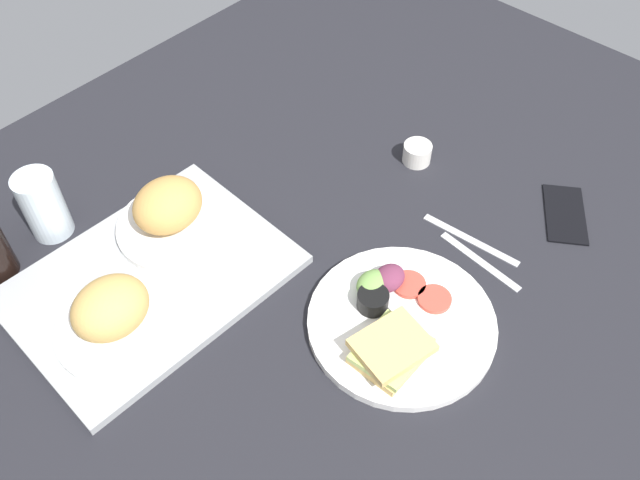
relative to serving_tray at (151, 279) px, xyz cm
name	(u,v)px	position (x,y,z in cm)	size (l,w,h in cm)	color
ground_plane	(325,275)	(21.95, -20.13, -2.30)	(190.00, 150.00, 3.00)	black
serving_tray	(151,279)	(0.00, 0.00, 0.00)	(45.00, 33.00, 1.60)	#9EA0A3
bread_plate_near	(113,315)	(-9.84, -4.63, 4.81)	(19.73, 19.73, 9.84)	white
bread_plate_far	(171,212)	(9.91, 5.57, 4.81)	(21.01, 21.01, 10.03)	white
plate_with_salad	(397,322)	(21.03, -36.48, 0.83)	(30.59, 30.59, 5.40)	white
drinking_glass	(43,205)	(-4.54, 22.54, 5.74)	(7.28, 7.28, 13.07)	silver
espresso_cup	(417,153)	(54.73, -14.97, 1.20)	(5.60, 5.60, 4.00)	silver
fork	(480,261)	(41.68, -38.88, -0.55)	(17.00, 1.40, 0.50)	#B7B7BC
knife	(471,240)	(44.68, -34.88, -0.55)	(19.00, 1.40, 0.50)	#B7B7BC
cell_phone	(565,213)	(61.75, -44.27, -0.40)	(14.40, 7.20, 0.80)	black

